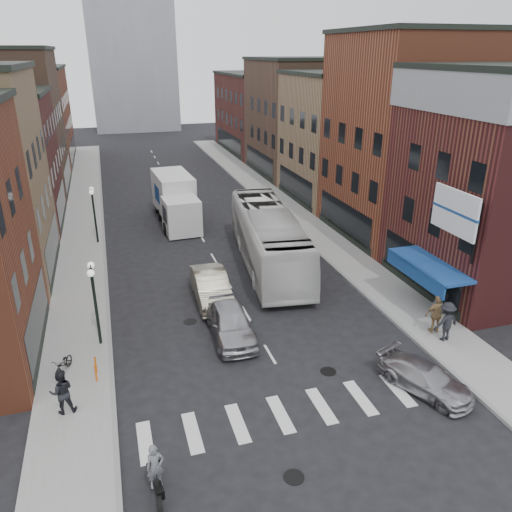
% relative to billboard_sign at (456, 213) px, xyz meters
% --- Properties ---
extents(ground, '(160.00, 160.00, 0.00)m').
position_rel_billboard_sign_xyz_m(ground, '(-8.59, -0.50, -6.13)').
color(ground, black).
rests_on(ground, ground).
extents(sidewalk_left, '(3.00, 74.00, 0.15)m').
position_rel_billboard_sign_xyz_m(sidewalk_left, '(-17.09, 21.50, -6.06)').
color(sidewalk_left, gray).
rests_on(sidewalk_left, ground).
extents(sidewalk_right, '(3.00, 74.00, 0.15)m').
position_rel_billboard_sign_xyz_m(sidewalk_right, '(-0.09, 21.50, -6.06)').
color(sidewalk_right, gray).
rests_on(sidewalk_right, ground).
extents(curb_left, '(0.20, 74.00, 0.16)m').
position_rel_billboard_sign_xyz_m(curb_left, '(-15.59, 21.50, -6.13)').
color(curb_left, gray).
rests_on(curb_left, ground).
extents(curb_right, '(0.20, 74.00, 0.16)m').
position_rel_billboard_sign_xyz_m(curb_right, '(-1.59, 21.50, -6.13)').
color(curb_right, gray).
rests_on(curb_right, ground).
extents(crosswalk_stripes, '(12.00, 2.20, 0.01)m').
position_rel_billboard_sign_xyz_m(crosswalk_stripes, '(-8.59, -3.50, -6.13)').
color(crosswalk_stripes, silver).
rests_on(crosswalk_stripes, ground).
extents(bldg_left_far_a, '(10.30, 12.20, 13.30)m').
position_rel_billboard_sign_xyz_m(bldg_left_far_a, '(-23.58, 34.50, 0.52)').
color(bldg_left_far_a, brown).
rests_on(bldg_left_far_a, ground).
extents(bldg_left_far_b, '(10.30, 16.20, 11.30)m').
position_rel_billboard_sign_xyz_m(bldg_left_far_b, '(-23.58, 48.50, -0.48)').
color(bldg_left_far_b, brown).
rests_on(bldg_left_far_b, ground).
extents(bldg_right_corner, '(10.30, 9.20, 12.30)m').
position_rel_billboard_sign_xyz_m(bldg_right_corner, '(6.41, 4.00, 0.02)').
color(bldg_right_corner, '#4D1B1C').
rests_on(bldg_right_corner, ground).
extents(bldg_right_mid_a, '(10.30, 10.20, 14.30)m').
position_rel_billboard_sign_xyz_m(bldg_right_mid_a, '(6.41, 13.50, 1.02)').
color(bldg_right_mid_a, brown).
rests_on(bldg_right_mid_a, ground).
extents(bldg_right_mid_b, '(10.30, 10.20, 11.30)m').
position_rel_billboard_sign_xyz_m(bldg_right_mid_b, '(6.41, 23.50, -0.48)').
color(bldg_right_mid_b, '#9B7C55').
rests_on(bldg_right_mid_b, ground).
extents(bldg_right_far_a, '(10.30, 12.20, 12.30)m').
position_rel_billboard_sign_xyz_m(bldg_right_far_a, '(6.41, 34.50, 0.02)').
color(bldg_right_far_a, brown).
rests_on(bldg_right_far_a, ground).
extents(bldg_right_far_b, '(10.30, 16.20, 10.30)m').
position_rel_billboard_sign_xyz_m(bldg_right_far_b, '(6.41, 48.50, -0.98)').
color(bldg_right_far_b, '#4D1B1C').
rests_on(bldg_right_far_b, ground).
extents(awning_blue, '(1.80, 5.00, 0.78)m').
position_rel_billboard_sign_xyz_m(awning_blue, '(0.34, 2.00, -3.50)').
color(awning_blue, navy).
rests_on(awning_blue, ground).
extents(billboard_sign, '(1.52, 3.00, 3.70)m').
position_rel_billboard_sign_xyz_m(billboard_sign, '(0.00, 0.00, 0.00)').
color(billboard_sign, black).
rests_on(billboard_sign, ground).
extents(streetlamp_near, '(0.32, 1.22, 4.11)m').
position_rel_billboard_sign_xyz_m(streetlamp_near, '(-15.99, 3.50, -3.22)').
color(streetlamp_near, black).
rests_on(streetlamp_near, ground).
extents(streetlamp_far, '(0.32, 1.22, 4.11)m').
position_rel_billboard_sign_xyz_m(streetlamp_far, '(-15.99, 17.50, -3.22)').
color(streetlamp_far, black).
rests_on(streetlamp_far, ground).
extents(bike_rack, '(0.08, 0.68, 0.80)m').
position_rel_billboard_sign_xyz_m(bike_rack, '(-16.19, 0.80, -5.58)').
color(bike_rack, '#D8590C').
rests_on(bike_rack, sidewalk_left).
extents(box_truck, '(2.96, 8.75, 3.75)m').
position_rel_billboard_sign_xyz_m(box_truck, '(-9.82, 20.74, -4.28)').
color(box_truck, silver).
rests_on(box_truck, ground).
extents(motorcycle_rider, '(0.60, 1.98, 2.02)m').
position_rel_billboard_sign_xyz_m(motorcycle_rider, '(-14.41, -5.99, -5.19)').
color(motorcycle_rider, black).
rests_on(motorcycle_rider, ground).
extents(transit_bus, '(4.77, 13.53, 3.69)m').
position_rel_billboard_sign_xyz_m(transit_bus, '(-5.42, 10.45, -4.29)').
color(transit_bus, silver).
rests_on(transit_bus, ground).
extents(sedan_left_near, '(2.09, 4.84, 1.63)m').
position_rel_billboard_sign_xyz_m(sedan_left_near, '(-9.93, 2.50, -5.32)').
color(sedan_left_near, '#A4A4A8').
rests_on(sedan_left_near, ground).
extents(sedan_left_far, '(1.94, 5.11, 1.66)m').
position_rel_billboard_sign_xyz_m(sedan_left_far, '(-10.02, 6.52, -5.30)').
color(sedan_left_far, '#AEA68D').
rests_on(sedan_left_far, ground).
extents(curb_car, '(3.04, 4.34, 1.17)m').
position_rel_billboard_sign_xyz_m(curb_car, '(-3.37, -3.81, -5.55)').
color(curb_car, '#A5A4A9').
rests_on(curb_car, ground).
extents(parked_bicycle, '(1.06, 1.62, 0.81)m').
position_rel_billboard_sign_xyz_m(parked_bicycle, '(-17.50, 1.51, -5.58)').
color(parked_bicycle, black).
rests_on(parked_bicycle, sidewalk_left).
extents(ped_left_solo, '(0.92, 0.57, 1.83)m').
position_rel_billboard_sign_xyz_m(ped_left_solo, '(-17.36, -1.13, -5.07)').
color(ped_left_solo, black).
rests_on(ped_left_solo, sidewalk_left).
extents(ped_right_a, '(1.33, 0.76, 1.96)m').
position_rel_billboard_sign_xyz_m(ped_right_a, '(-0.35, -0.93, -5.00)').
color(ped_right_a, black).
rests_on(ped_right_a, sidewalk_right).
extents(ped_right_b, '(1.22, 0.74, 1.95)m').
position_rel_billboard_sign_xyz_m(ped_right_b, '(-0.36, -0.20, -5.01)').
color(ped_right_b, '#987B4D').
rests_on(ped_right_b, sidewalk_right).
extents(ped_right_c, '(1.07, 0.94, 1.84)m').
position_rel_billboard_sign_xyz_m(ped_right_c, '(1.01, 1.45, -5.06)').
color(ped_right_c, '#58595F').
rests_on(ped_right_c, sidewalk_right).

